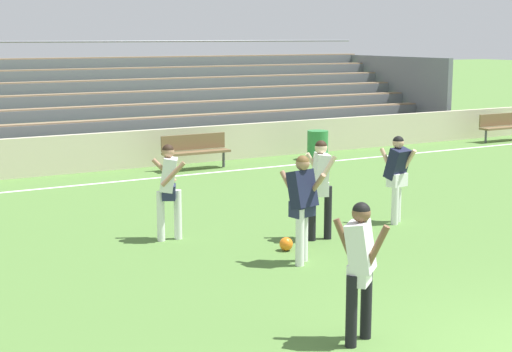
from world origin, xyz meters
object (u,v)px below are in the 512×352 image
object	(u,v)px
bench_near_wall_gap	(502,125)
player_dark_deep_cover	(397,172)
player_dark_overlapping	(302,200)
trash_bin	(318,145)
player_white_pressing_high	(321,181)
player_white_dropping_back	(360,260)
bench_far_right	(195,148)
soccer_ball	(286,244)
player_white_wide_right	(169,184)
bleacher_stand	(22,107)

from	to	relation	value
bench_near_wall_gap	player_dark_deep_cover	bearing A→B (deg)	-145.28
bench_near_wall_gap	player_dark_overlapping	bearing A→B (deg)	-147.39
trash_bin	player_white_pressing_high	size ratio (longest dim) A/B	0.48
player_dark_deep_cover	player_white_dropping_back	distance (m)	5.87
bench_far_right	player_dark_deep_cover	bearing A→B (deg)	-84.51
trash_bin	player_dark_deep_cover	size ratio (longest dim) A/B	0.50
bench_near_wall_gap	soccer_ball	distance (m)	15.26
player_dark_overlapping	player_white_wide_right	xyz separation A→B (m)	(-1.19, 2.26, -0.02)
player_white_pressing_high	soccer_ball	bearing A→B (deg)	-160.50
player_white_pressing_high	soccer_ball	xyz separation A→B (m)	(-0.86, -0.30, -0.90)
bleacher_stand	player_white_wide_right	bearing A→B (deg)	-90.77
bench_far_right	player_white_pressing_high	world-z (taller)	player_white_pressing_high
bleacher_stand	player_dark_deep_cover	xyz separation A→B (m)	(3.97, -11.79, -0.45)
bench_near_wall_gap	player_white_wide_right	distance (m)	15.78
trash_bin	player_white_dropping_back	world-z (taller)	player_white_dropping_back
bench_near_wall_gap	player_dark_overlapping	world-z (taller)	player_dark_overlapping
trash_bin	player_white_pressing_high	distance (m)	8.76
player_white_dropping_back	bench_far_right	bearing A→B (deg)	73.60
player_dark_deep_cover	player_white_dropping_back	world-z (taller)	player_dark_deep_cover
player_white_dropping_back	player_dark_overlapping	bearing A→B (deg)	68.82
bench_far_right	trash_bin	distance (m)	3.67
player_white_wide_right	player_white_dropping_back	size ratio (longest dim) A/B	1.01
bench_near_wall_gap	soccer_ball	xyz separation A→B (m)	(-13.12, -7.79, -0.44)
player_dark_deep_cover	player_white_dropping_back	bearing A→B (deg)	-133.69
player_white_pressing_high	player_white_dropping_back	bearing A→B (deg)	-118.68
player_white_pressing_high	bench_far_right	bearing A→B (deg)	80.86
soccer_ball	trash_bin	bearing A→B (deg)	52.91
bench_far_right	trash_bin	world-z (taller)	bench_far_right
player_dark_deep_cover	soccer_ball	bearing A→B (deg)	-167.73
trash_bin	player_dark_deep_cover	distance (m)	7.59
player_white_pressing_high	player_dark_overlapping	distance (m)	1.45
player_white_pressing_high	player_dark_deep_cover	xyz separation A→B (m)	(1.89, 0.29, -0.06)
bleacher_stand	bench_far_right	distance (m)	5.71
trash_bin	soccer_ball	distance (m)	9.48
bleacher_stand	player_white_pressing_high	distance (m)	12.27
bench_far_right	player_white_wide_right	world-z (taller)	player_white_wide_right
trash_bin	bleacher_stand	bearing A→B (deg)	145.15
bleacher_stand	bench_far_right	world-z (taller)	bleacher_stand
player_white_wide_right	bench_near_wall_gap	bearing A→B (deg)	23.31
player_dark_overlapping	soccer_ball	distance (m)	1.14
bleacher_stand	player_dark_overlapping	xyz separation A→B (m)	(1.05, -13.10, -0.43)
trash_bin	soccer_ball	size ratio (longest dim) A/B	3.68
player_white_pressing_high	soccer_ball	world-z (taller)	player_white_pressing_high
player_dark_overlapping	player_white_dropping_back	xyz separation A→B (m)	(-1.13, -2.93, -0.03)
player_dark_overlapping	soccer_ball	world-z (taller)	player_dark_overlapping
bench_near_wall_gap	player_dark_overlapping	distance (m)	15.78
bleacher_stand	player_white_wide_right	world-z (taller)	bleacher_stand
bleacher_stand	player_white_pressing_high	xyz separation A→B (m)	(2.07, -12.08, -0.40)
bench_far_right	player_white_pressing_high	distance (m)	7.59
bench_far_right	player_dark_overlapping	bearing A→B (deg)	-104.69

